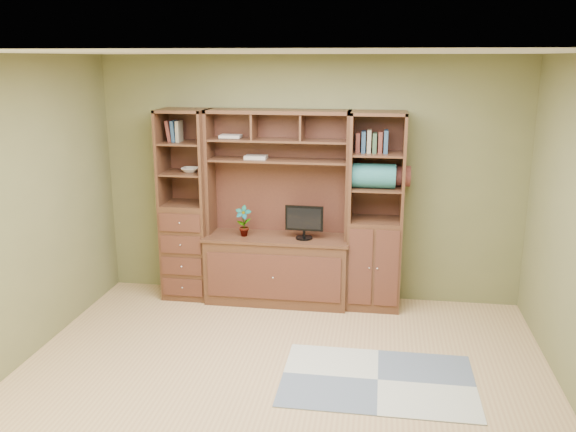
% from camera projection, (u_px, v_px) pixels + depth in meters
% --- Properties ---
extents(room, '(4.60, 4.10, 2.64)m').
position_uv_depth(room, '(278.00, 230.00, 4.60)').
color(room, tan).
rests_on(room, ground).
extents(center_hutch, '(1.54, 0.53, 2.05)m').
position_uv_depth(center_hutch, '(277.00, 209.00, 6.37)').
color(center_hutch, '#4B2B1A').
rests_on(center_hutch, ground).
extents(left_tower, '(0.50, 0.45, 2.05)m').
position_uv_depth(left_tower, '(186.00, 205.00, 6.56)').
color(left_tower, '#4B2B1A').
rests_on(left_tower, ground).
extents(right_tower, '(0.55, 0.45, 2.05)m').
position_uv_depth(right_tower, '(376.00, 212.00, 6.26)').
color(right_tower, '#4B2B1A').
rests_on(right_tower, ground).
extents(rug, '(1.57, 1.05, 0.01)m').
position_uv_depth(rug, '(378.00, 380.00, 4.99)').
color(rug, '#969A9B').
rests_on(rug, ground).
extents(monitor, '(0.40, 0.19, 0.49)m').
position_uv_depth(monitor, '(304.00, 216.00, 6.31)').
color(monitor, black).
rests_on(monitor, center_hutch).
extents(orchid, '(0.17, 0.12, 0.33)m').
position_uv_depth(orchid, '(243.00, 221.00, 6.42)').
color(orchid, '#995D33').
rests_on(orchid, center_hutch).
extents(magazines, '(0.23, 0.17, 0.03)m').
position_uv_depth(magazines, '(256.00, 157.00, 6.36)').
color(magazines, '#B3A498').
rests_on(magazines, center_hutch).
extents(bowl, '(0.19, 0.19, 0.05)m').
position_uv_depth(bowl, '(190.00, 170.00, 6.45)').
color(bowl, silver).
rests_on(bowl, left_tower).
extents(blanket_teal, '(0.43, 0.25, 0.25)m').
position_uv_depth(blanket_teal, '(374.00, 176.00, 6.12)').
color(blanket_teal, '#276766').
rests_on(blanket_teal, right_tower).
extents(blanket_red, '(0.38, 0.21, 0.21)m').
position_uv_depth(blanket_red, '(392.00, 176.00, 6.22)').
color(blanket_red, brown).
rests_on(blanket_red, right_tower).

